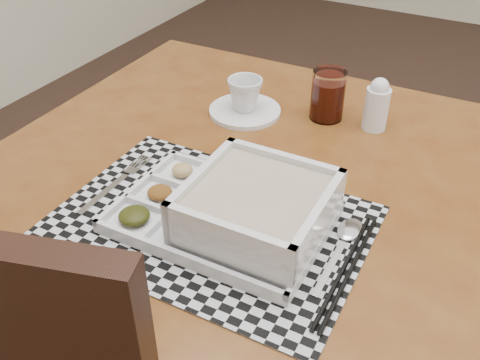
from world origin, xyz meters
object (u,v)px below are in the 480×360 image
at_px(serving_tray, 247,212).
at_px(creamer_bottle, 377,105).
at_px(juice_glass, 328,97).
at_px(cup, 245,94).
at_px(dining_table, 248,212).

bearing_deg(serving_tray, creamer_bottle, 78.93).
xyz_separation_m(serving_tray, juice_glass, (-0.02, 0.39, 0.01)).
relative_size(juice_glass, creamer_bottle, 0.95).
xyz_separation_m(cup, creamer_bottle, (0.25, 0.07, 0.01)).
relative_size(serving_tray, creamer_bottle, 2.99).
distance_m(juice_glass, creamer_bottle, 0.10).
distance_m(dining_table, cup, 0.26).
height_order(serving_tray, juice_glass, juice_glass).
bearing_deg(dining_table, creamer_bottle, 63.33).
xyz_separation_m(juice_glass, creamer_bottle, (0.10, 0.01, 0.00)).
height_order(cup, creamer_bottle, creamer_bottle).
distance_m(serving_tray, juice_glass, 0.39).
distance_m(dining_table, creamer_bottle, 0.33).
height_order(serving_tray, creamer_bottle, creamer_bottle).
height_order(juice_glass, creamer_bottle, creamer_bottle).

